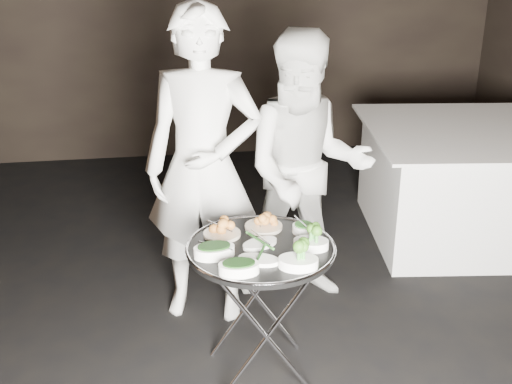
{
  "coord_description": "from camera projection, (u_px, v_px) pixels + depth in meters",
  "views": [
    {
      "loc": [
        -0.28,
        -2.73,
        2.12
      ],
      "look_at": [
        0.14,
        0.1,
        0.95
      ],
      "focal_mm": 45.0,
      "sensor_mm": 36.0,
      "label": 1
    }
  ],
  "objects": [
    {
      "name": "floor",
      "position": [
        232.0,
        373.0,
        3.35
      ],
      "size": [
        6.0,
        7.0,
        0.05
      ],
      "primitive_type": "cube",
      "color": "black",
      "rests_on": "ground"
    },
    {
      "name": "wall_back",
      "position": [
        187.0,
        1.0,
        5.99
      ],
      "size": [
        6.0,
        0.05,
        3.0
      ],
      "primitive_type": "cube",
      "color": "black",
      "rests_on": "floor"
    },
    {
      "name": "tray_stand",
      "position": [
        261.0,
        306.0,
        3.16
      ],
      "size": [
        0.49,
        0.41,
        0.71
      ],
      "rotation": [
        0.0,
        0.0,
        -0.02
      ],
      "color": "silver",
      "rests_on": "floor"
    },
    {
      "name": "serving_tray",
      "position": [
        261.0,
        248.0,
        3.03
      ],
      "size": [
        0.71,
        0.71,
        0.04
      ],
      "color": "black",
      "rests_on": "tray_stand"
    },
    {
      "name": "potato_plate_a",
      "position": [
        222.0,
        230.0,
        3.13
      ],
      "size": [
        0.18,
        0.18,
        0.07
      ],
      "rotation": [
        0.0,
        0.0,
        0.25
      ],
      "color": "beige",
      "rests_on": "serving_tray"
    },
    {
      "name": "potato_plate_b",
      "position": [
        264.0,
        223.0,
        3.21
      ],
      "size": [
        0.19,
        0.19,
        0.07
      ],
      "rotation": [
        0.0,
        0.0,
        -0.08
      ],
      "color": "beige",
      "rests_on": "serving_tray"
    },
    {
      "name": "greens_bowl",
      "position": [
        303.0,
        227.0,
        3.16
      ],
      "size": [
        0.11,
        0.11,
        0.06
      ],
      "rotation": [
        0.0,
        0.0,
        -0.04
      ],
      "color": "white",
      "rests_on": "serving_tray"
    },
    {
      "name": "asparagus_plate_a",
      "position": [
        260.0,
        242.0,
        3.04
      ],
      "size": [
        0.21,
        0.17,
        0.04
      ],
      "rotation": [
        0.0,
        0.0,
        0.47
      ],
      "color": "white",
      "rests_on": "serving_tray"
    },
    {
      "name": "asparagus_plate_b",
      "position": [
        259.0,
        259.0,
        2.89
      ],
      "size": [
        0.22,
        0.17,
        0.04
      ],
      "rotation": [
        0.0,
        0.0,
        -0.4
      ],
      "color": "white",
      "rests_on": "serving_tray"
    },
    {
      "name": "spinach_bowl_a",
      "position": [
        214.0,
        249.0,
        2.93
      ],
      "size": [
        0.2,
        0.14,
        0.08
      ],
      "rotation": [
        0.0,
        0.0,
        0.09
      ],
      "color": "white",
      "rests_on": "serving_tray"
    },
    {
      "name": "spinach_bowl_b",
      "position": [
        239.0,
        266.0,
        2.79
      ],
      "size": [
        0.18,
        0.12,
        0.07
      ],
      "rotation": [
        0.0,
        0.0,
        -0.02
      ],
      "color": "white",
      "rests_on": "serving_tray"
    },
    {
      "name": "broccoli_bowl_a",
      "position": [
        311.0,
        242.0,
        3.01
      ],
      "size": [
        0.19,
        0.16,
        0.07
      ],
      "rotation": [
        0.0,
        0.0,
        -0.29
      ],
      "color": "white",
      "rests_on": "serving_tray"
    },
    {
      "name": "broccoli_bowl_b",
      "position": [
        298.0,
        260.0,
        2.84
      ],
      "size": [
        0.2,
        0.16,
        0.07
      ],
      "rotation": [
        0.0,
        0.0,
        -0.21
      ],
      "color": "white",
      "rests_on": "serving_tray"
    },
    {
      "name": "serving_utensils",
      "position": [
        262.0,
        231.0,
        3.08
      ],
      "size": [
        0.57,
        0.42,
        0.01
      ],
      "color": "silver",
      "rests_on": "serving_tray"
    },
    {
      "name": "waiter_left",
      "position": [
        203.0,
        168.0,
        3.53
      ],
      "size": [
        0.74,
        0.58,
        1.8
      ],
      "primitive_type": "imported",
      "rotation": [
        0.0,
        0.0,
        -0.25
      ],
      "color": "silver",
      "rests_on": "floor"
    },
    {
      "name": "waiter_right",
      "position": [
        306.0,
        170.0,
        3.75
      ],
      "size": [
        0.85,
        0.7,
        1.63
      ],
      "primitive_type": "imported",
      "rotation": [
        0.0,
        0.0,
        -0.1
      ],
      "color": "silver",
      "rests_on": "floor"
    },
    {
      "name": "dining_table",
      "position": [
        463.0,
        182.0,
        4.67
      ],
      "size": [
        1.43,
        1.43,
        0.82
      ],
      "rotation": [
        0.0,
        0.0,
        -0.12
      ],
      "color": "white",
      "rests_on": "floor"
    }
  ]
}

